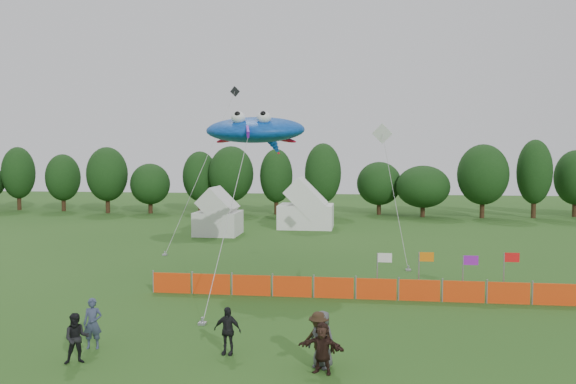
# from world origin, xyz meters

# --- Properties ---
(ground) EXTENTS (160.00, 160.00, 0.00)m
(ground) POSITION_xyz_m (0.00, 0.00, 0.00)
(ground) COLOR #234C16
(ground) RESTS_ON ground
(treeline) EXTENTS (104.57, 8.78, 8.36)m
(treeline) POSITION_xyz_m (1.61, 44.93, 4.18)
(treeline) COLOR #382314
(treeline) RESTS_ON ground
(tent_left) EXTENTS (3.72, 3.72, 3.28)m
(tent_left) POSITION_xyz_m (-8.89, 28.16, 1.66)
(tent_left) COLOR silver
(tent_left) RESTS_ON ground
(tent_right) EXTENTS (5.10, 4.08, 3.60)m
(tent_right) POSITION_xyz_m (-1.87, 33.68, 1.82)
(tent_right) COLOR white
(tent_right) RESTS_ON ground
(barrier_fence) EXTENTS (21.90, 0.06, 1.00)m
(barrier_fence) POSITION_xyz_m (3.93, 8.08, 0.50)
(barrier_fence) COLOR #E83D0C
(barrier_fence) RESTS_ON ground
(flag_row) EXTENTS (6.73, 0.62, 2.17)m
(flag_row) POSITION_xyz_m (7.17, 9.02, 1.43)
(flag_row) COLOR gray
(flag_row) RESTS_ON ground
(spectator_a) EXTENTS (0.72, 0.54, 1.79)m
(spectator_a) POSITION_xyz_m (-6.17, 0.02, 0.89)
(spectator_a) COLOR #333B55
(spectator_a) RESTS_ON ground
(spectator_b) EXTENTS (1.00, 0.91, 1.66)m
(spectator_b) POSITION_xyz_m (-6.03, -1.40, 0.83)
(spectator_b) COLOR black
(spectator_b) RESTS_ON ground
(spectator_c) EXTENTS (1.36, 1.12, 1.83)m
(spectator_c) POSITION_xyz_m (1.87, -0.78, 0.91)
(spectator_c) COLOR black
(spectator_c) RESTS_ON ground
(spectator_d) EXTENTS (1.00, 0.50, 1.65)m
(spectator_d) POSITION_xyz_m (-1.33, 0.06, 0.82)
(spectator_d) COLOR black
(spectator_d) RESTS_ON ground
(spectator_e) EXTENTS (1.07, 0.94, 1.84)m
(spectator_e) POSITION_xyz_m (1.97, -0.70, 0.92)
(spectator_e) COLOR #434448
(spectator_e) RESTS_ON ground
(spectator_f) EXTENTS (1.57, 0.86, 1.61)m
(spectator_f) POSITION_xyz_m (2.01, -1.20, 0.81)
(spectator_f) COLOR black
(spectator_f) RESTS_ON ground
(stingray_kite) EXTENTS (5.70, 17.56, 9.27)m
(stingray_kite) POSITION_xyz_m (-2.75, 13.50, 8.22)
(stingray_kite) COLOR blue
(stingray_kite) RESTS_ON ground
(small_kite_white) EXTENTS (2.26, 5.27, 8.96)m
(small_kite_white) POSITION_xyz_m (4.91, 18.79, 6.36)
(small_kite_white) COLOR white
(small_kite_white) RESTS_ON ground
(small_kite_dark) EXTENTS (2.91, 11.98, 12.79)m
(small_kite_dark) POSITION_xyz_m (-8.61, 25.04, 7.43)
(small_kite_dark) COLOR black
(small_kite_dark) RESTS_ON ground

